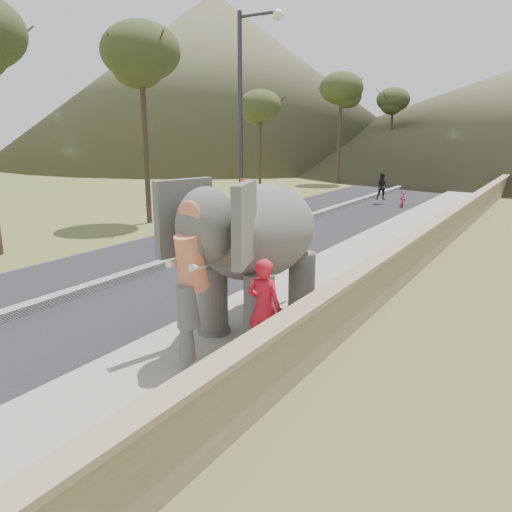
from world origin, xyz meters
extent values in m
plane|color=olive|center=(0.00, 0.00, 0.00)|extent=(160.00, 160.00, 0.00)
cube|color=black|center=(-5.00, 10.00, 0.01)|extent=(7.00, 120.00, 0.03)
cube|color=black|center=(-5.00, 10.00, 0.11)|extent=(0.35, 120.00, 0.22)
cube|color=#9E9687|center=(0.00, 10.00, 0.07)|extent=(3.00, 120.00, 0.15)
cube|color=tan|center=(1.65, 10.00, 0.55)|extent=(0.30, 120.00, 1.10)
cylinder|color=#2D2E32|center=(-5.00, 11.46, 4.00)|extent=(0.16, 0.16, 8.00)
cylinder|color=#2D2E32|center=(-4.20, 11.46, 7.80)|extent=(1.60, 0.10, 0.10)
sphere|color=#FFF2CC|center=(-3.50, 11.46, 7.70)|extent=(0.36, 0.36, 0.36)
cylinder|color=#2D2D33|center=(-4.50, 11.15, 1.00)|extent=(0.08, 0.08, 2.00)
cube|color=orange|center=(-4.50, 11.15, 2.10)|extent=(0.60, 0.05, 0.60)
cone|color=brown|center=(-38.00, 55.00, 11.00)|extent=(60.00, 60.00, 22.00)
imported|color=red|center=(0.95, 3.21, 1.05)|extent=(0.66, 0.43, 1.81)
imported|color=maroon|center=(-2.43, 23.80, 0.46)|extent=(1.06, 1.85, 0.92)
imported|color=black|center=(-3.62, 23.80, 1.02)|extent=(0.88, 0.76, 1.54)
camera|label=1|loc=(5.14, -3.83, 4.06)|focal=35.00mm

